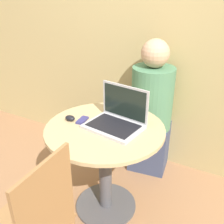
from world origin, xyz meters
TOP-DOWN VIEW (x-y plane):
  - ground_plane at (0.00, 0.00)m, footprint 12.00×12.00m
  - back_wall at (0.00, 0.83)m, footprint 7.00×0.05m
  - round_table at (0.00, 0.00)m, footprint 0.82×0.82m
  - laptop at (0.06, 0.06)m, footprint 0.40×0.32m
  - cell_phone at (-0.18, 0.00)m, footprint 0.06×0.11m
  - computer_mouse at (-0.26, -0.03)m, footprint 0.08×0.05m
  - person_seated at (0.10, 0.68)m, footprint 0.40×0.57m

SIDE VIEW (x-z plane):
  - ground_plane at x=0.00m, z-range 0.00..0.00m
  - person_seated at x=0.10m, z-range -0.10..1.11m
  - round_table at x=0.00m, z-range 0.15..0.87m
  - cell_phone at x=-0.18m, z-range 0.72..0.73m
  - computer_mouse at x=-0.26m, z-range 0.72..0.75m
  - laptop at x=0.06m, z-range 0.64..0.90m
  - back_wall at x=0.00m, z-range 0.00..2.60m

